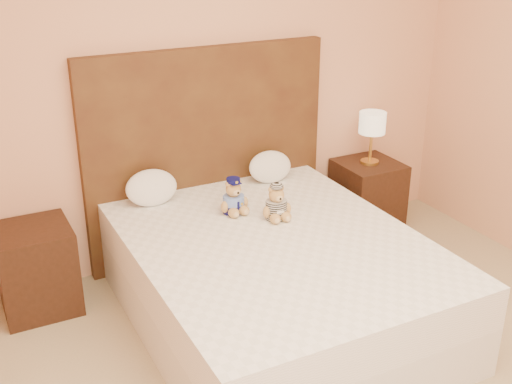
# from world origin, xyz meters

# --- Properties ---
(room_walls) EXTENTS (4.04, 4.52, 2.72)m
(room_walls) POSITION_xyz_m (0.00, 0.46, 1.81)
(room_walls) COLOR tan
(room_walls) RESTS_ON ground
(bed) EXTENTS (1.60, 2.00, 0.55)m
(bed) POSITION_xyz_m (0.00, 1.20, 0.28)
(bed) COLOR white
(bed) RESTS_ON ground
(headboard) EXTENTS (1.75, 0.08, 1.50)m
(headboard) POSITION_xyz_m (0.00, 2.21, 0.75)
(headboard) COLOR #503418
(headboard) RESTS_ON ground
(nightstand_left) EXTENTS (0.45, 0.45, 0.55)m
(nightstand_left) POSITION_xyz_m (-1.25, 2.00, 0.28)
(nightstand_left) COLOR #341B10
(nightstand_left) RESTS_ON ground
(nightstand_right) EXTENTS (0.45, 0.45, 0.55)m
(nightstand_right) POSITION_xyz_m (1.25, 2.00, 0.28)
(nightstand_right) COLOR #341B10
(nightstand_right) RESTS_ON ground
(lamp) EXTENTS (0.20, 0.20, 0.40)m
(lamp) POSITION_xyz_m (1.25, 2.00, 0.85)
(lamp) COLOR gold
(lamp) RESTS_ON nightstand_right
(teddy_police) EXTENTS (0.21, 0.21, 0.23)m
(teddy_police) POSITION_xyz_m (-0.06, 1.66, 0.67)
(teddy_police) COLOR #B47D46
(teddy_police) RESTS_ON bed
(teddy_prisoner) EXTENTS (0.21, 0.20, 0.22)m
(teddy_prisoner) POSITION_xyz_m (0.14, 1.46, 0.66)
(teddy_prisoner) COLOR #B47D46
(teddy_prisoner) RESTS_ON bed
(pillow_left) EXTENTS (0.34, 0.22, 0.24)m
(pillow_left) POSITION_xyz_m (-0.47, 2.03, 0.67)
(pillow_left) COLOR white
(pillow_left) RESTS_ON bed
(pillow_right) EXTENTS (0.33, 0.21, 0.23)m
(pillow_right) POSITION_xyz_m (0.40, 2.03, 0.67)
(pillow_right) COLOR white
(pillow_right) RESTS_ON bed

